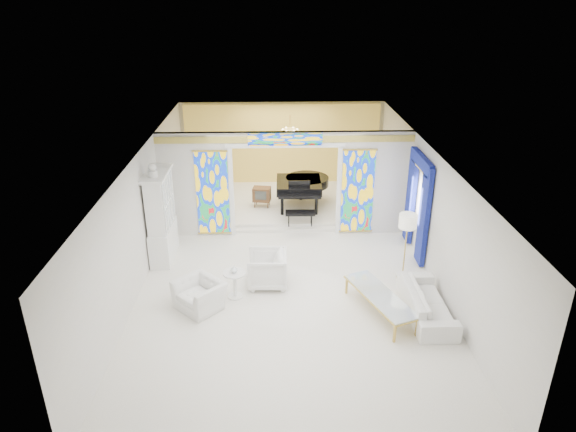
{
  "coord_description": "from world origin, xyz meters",
  "views": [
    {
      "loc": [
        -0.34,
        -11.48,
        6.49
      ],
      "look_at": [
        0.02,
        0.2,
        1.32
      ],
      "focal_mm": 32.0,
      "sensor_mm": 36.0,
      "label": 1
    }
  ],
  "objects_px": {
    "armchair_right": "(267,269)",
    "sofa": "(427,302)",
    "armchair_left": "(200,295)",
    "tv_console": "(262,194)",
    "grand_piano": "(303,184)",
    "china_cabinet": "(161,217)",
    "coffee_table": "(380,296)"
  },
  "relations": [
    {
      "from": "sofa",
      "to": "grand_piano",
      "type": "relative_size",
      "value": 0.82
    },
    {
      "from": "armchair_right",
      "to": "tv_console",
      "type": "distance_m",
      "value": 4.44
    },
    {
      "from": "armchair_right",
      "to": "grand_piano",
      "type": "distance_m",
      "value": 4.65
    },
    {
      "from": "coffee_table",
      "to": "grand_piano",
      "type": "distance_m",
      "value": 5.95
    },
    {
      "from": "grand_piano",
      "to": "coffee_table",
      "type": "bearing_deg",
      "value": -75.75
    },
    {
      "from": "armchair_right",
      "to": "coffee_table",
      "type": "relative_size",
      "value": 0.42
    },
    {
      "from": "grand_piano",
      "to": "armchair_right",
      "type": "bearing_deg",
      "value": -102.61
    },
    {
      "from": "armchair_right",
      "to": "sofa",
      "type": "distance_m",
      "value": 3.71
    },
    {
      "from": "grand_piano",
      "to": "china_cabinet",
      "type": "bearing_deg",
      "value": -140.24
    },
    {
      "from": "tv_console",
      "to": "grand_piano",
      "type": "bearing_deg",
      "value": 12.22
    },
    {
      "from": "tv_console",
      "to": "coffee_table",
      "type": "bearing_deg",
      "value": -55.93
    },
    {
      "from": "armchair_left",
      "to": "tv_console",
      "type": "height_order",
      "value": "tv_console"
    },
    {
      "from": "coffee_table",
      "to": "tv_console",
      "type": "xyz_separation_m",
      "value": [
        -2.64,
        5.71,
        0.16
      ]
    },
    {
      "from": "armchair_left",
      "to": "armchair_right",
      "type": "distance_m",
      "value": 1.76
    },
    {
      "from": "china_cabinet",
      "to": "tv_console",
      "type": "bearing_deg",
      "value": 49.84
    },
    {
      "from": "grand_piano",
      "to": "tv_console",
      "type": "xyz_separation_m",
      "value": [
        -1.29,
        -0.07,
        -0.3
      ]
    },
    {
      "from": "armchair_right",
      "to": "grand_piano",
      "type": "height_order",
      "value": "grand_piano"
    },
    {
      "from": "armchair_right",
      "to": "tv_console",
      "type": "xyz_separation_m",
      "value": [
        -0.2,
        4.43,
        0.17
      ]
    },
    {
      "from": "coffee_table",
      "to": "tv_console",
      "type": "relative_size",
      "value": 3.47
    },
    {
      "from": "sofa",
      "to": "tv_console",
      "type": "distance_m",
      "value": 6.85
    },
    {
      "from": "armchair_right",
      "to": "sofa",
      "type": "xyz_separation_m",
      "value": [
        3.46,
        -1.36,
        -0.11
      ]
    },
    {
      "from": "china_cabinet",
      "to": "tv_console",
      "type": "relative_size",
      "value": 4.29
    },
    {
      "from": "armchair_left",
      "to": "sofa",
      "type": "distance_m",
      "value": 4.96
    },
    {
      "from": "coffee_table",
      "to": "armchair_right",
      "type": "bearing_deg",
      "value": 152.35
    },
    {
      "from": "armchair_left",
      "to": "grand_piano",
      "type": "relative_size",
      "value": 0.38
    },
    {
      "from": "armchair_left",
      "to": "tv_console",
      "type": "relative_size",
      "value": 1.56
    },
    {
      "from": "china_cabinet",
      "to": "grand_piano",
      "type": "height_order",
      "value": "china_cabinet"
    },
    {
      "from": "grand_piano",
      "to": "tv_console",
      "type": "distance_m",
      "value": 1.33
    },
    {
      "from": "armchair_left",
      "to": "grand_piano",
      "type": "bearing_deg",
      "value": 108.57
    },
    {
      "from": "coffee_table",
      "to": "grand_piano",
      "type": "xyz_separation_m",
      "value": [
        -1.35,
        5.78,
        0.46
      ]
    },
    {
      "from": "coffee_table",
      "to": "sofa",
      "type": "bearing_deg",
      "value": -4.15
    },
    {
      "from": "china_cabinet",
      "to": "sofa",
      "type": "bearing_deg",
      "value": -24.45
    }
  ]
}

